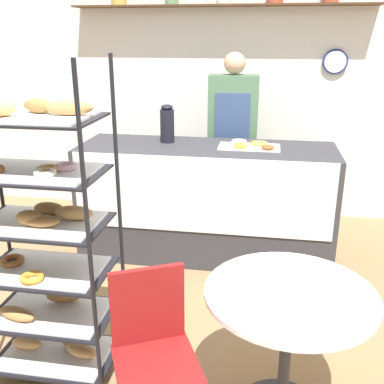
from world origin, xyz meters
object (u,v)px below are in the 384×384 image
object	(u,v)px
person_worker	(232,137)
coffee_carafe	(167,124)
pastry_rack	(43,243)
cafe_chair	(152,341)
cafe_table	(288,323)
donut_tray_counter	(250,145)

from	to	relation	value
person_worker	coffee_carafe	xyz separation A→B (m)	(-0.54, -0.50, 0.21)
pastry_rack	cafe_chair	size ratio (longest dim) A/B	2.06
person_worker	cafe_chair	distance (m)	2.69
cafe_table	cafe_chair	xyz separation A→B (m)	(-0.64, -0.22, -0.02)
cafe_chair	cafe_table	bearing A→B (deg)	-7.16
person_worker	coffee_carafe	size ratio (longest dim) A/B	5.27
person_worker	coffee_carafe	world-z (taller)	person_worker
cafe_chair	person_worker	bearing A→B (deg)	60.69
cafe_chair	coffee_carafe	size ratio (longest dim) A/B	2.65
person_worker	cafe_table	size ratio (longest dim) A/B	2.11
cafe_table	cafe_chair	bearing A→B (deg)	-161.20
coffee_carafe	cafe_table	bearing A→B (deg)	-61.92
cafe_table	coffee_carafe	bearing A→B (deg)	118.08
cafe_chair	donut_tray_counter	size ratio (longest dim) A/B	1.71
cafe_table	cafe_chair	distance (m)	0.67
pastry_rack	donut_tray_counter	world-z (taller)	pastry_rack
cafe_table	coffee_carafe	distance (m)	2.27
cafe_chair	pastry_rack	bearing A→B (deg)	128.89
cafe_table	donut_tray_counter	bearing A→B (deg)	98.91
pastry_rack	cafe_table	distance (m)	1.35
pastry_rack	donut_tray_counter	bearing A→B (deg)	59.43
pastry_rack	cafe_chair	world-z (taller)	pastry_rack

